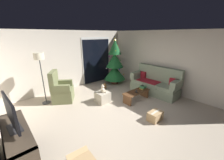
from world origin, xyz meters
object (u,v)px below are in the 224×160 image
object	(u,v)px
couch	(155,84)
floor_lamp	(40,61)
armchair	(61,91)
christmas_tree	(115,64)
media_shelf	(18,150)
coffee_table	(136,94)
remote_graphite	(136,91)
television	(11,114)
ottoman	(103,97)
book_stack	(143,87)
teddy_bear_chestnut_by_tree	(105,86)
cell_phone	(143,86)
remote_black	(137,92)
cardboard_box_taped_mid_floor	(155,116)
teddy_bear_cream	(103,89)

from	to	relation	value
couch	floor_lamp	size ratio (longest dim) A/B	1.11
armchair	couch	bearing A→B (deg)	-29.61
christmas_tree	media_shelf	world-z (taller)	christmas_tree
coffee_table	remote_graphite	size ratio (longest dim) A/B	7.05
television	ottoman	bearing A→B (deg)	19.78
armchair	media_shelf	xyz separation A→B (m)	(-1.64, -2.08, -0.04)
book_stack	teddy_bear_chestnut_by_tree	bearing A→B (deg)	108.82
christmas_tree	book_stack	bearing A→B (deg)	-98.61
couch	teddy_bear_chestnut_by_tree	size ratio (longest dim) A/B	6.91
television	ottoman	size ratio (longest dim) A/B	1.91
coffee_table	cell_phone	size ratio (longest dim) A/B	7.64
book_stack	television	xyz separation A→B (m)	(-4.06, -0.26, 0.65)
teddy_bear_chestnut_by_tree	floor_lamp	bearing A→B (deg)	172.15
christmas_tree	remote_black	bearing A→B (deg)	-110.95
television	remote_graphite	bearing A→B (deg)	4.21
teddy_bear_chestnut_by_tree	cardboard_box_taped_mid_floor	xyz separation A→B (m)	(-0.39, -2.80, 0.01)
remote_graphite	ottoman	world-z (taller)	remote_graphite
remote_graphite	cardboard_box_taped_mid_floor	xyz separation A→B (m)	(-0.58, -1.17, -0.24)
television	teddy_bear_chestnut_by_tree	bearing A→B (deg)	28.41
floor_lamp	television	bearing A→B (deg)	-116.36
book_stack	cell_phone	xyz separation A→B (m)	(0.01, 0.01, 0.06)
media_shelf	cardboard_box_taped_mid_floor	size ratio (longest dim) A/B	3.22
coffee_table	teddy_bear_cream	xyz separation A→B (m)	(-1.00, 0.70, 0.26)
cardboard_box_taped_mid_floor	couch	bearing A→B (deg)	33.02
media_shelf	remote_black	bearing A→B (deg)	3.49
coffee_table	christmas_tree	bearing A→B (deg)	70.78
remote_black	christmas_tree	distance (m)	2.23
couch	ottoman	bearing A→B (deg)	160.55
ottoman	teddy_bear_chestnut_by_tree	world-z (taller)	ottoman
remote_graphite	book_stack	xyz separation A→B (m)	(0.36, -0.01, 0.05)
book_stack	cardboard_box_taped_mid_floor	xyz separation A→B (m)	(-0.94, -1.16, -0.29)
remote_graphite	armchair	size ratio (longest dim) A/B	0.14
coffee_table	couch	bearing A→B (deg)	-2.52
armchair	television	size ratio (longest dim) A/B	1.34
remote_graphite	media_shelf	size ratio (longest dim) A/B	0.11
coffee_table	remote_graphite	distance (m)	0.13
cell_phone	media_shelf	bearing A→B (deg)	-147.95
couch	teddy_bear_cream	bearing A→B (deg)	160.63
remote_black	christmas_tree	bearing A→B (deg)	-107.11
coffee_table	cell_phone	bearing A→B (deg)	3.39
remote_black	ottoman	world-z (taller)	remote_black
remote_graphite	teddy_bear_cream	size ratio (longest dim) A/B	0.55
coffee_table	book_stack	bearing A→B (deg)	1.24
cardboard_box_taped_mid_floor	remote_graphite	bearing A→B (deg)	63.58
media_shelf	ottoman	bearing A→B (deg)	20.57
teddy_bear_chestnut_by_tree	armchair	bearing A→B (deg)	176.13
media_shelf	television	distance (m)	0.71
floor_lamp	book_stack	bearing A→B (deg)	-33.62
remote_black	armchair	bearing A→B (deg)	-39.42
remote_graphite	television	xyz separation A→B (m)	(-3.70, -0.27, 0.70)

